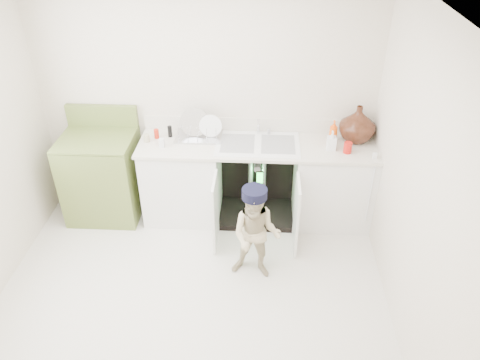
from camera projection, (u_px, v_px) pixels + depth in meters
name	position (u px, v px, depth m)	size (l,w,h in m)	color
ground	(193.00, 293.00, 4.26)	(3.50, 3.50, 0.00)	beige
room_shell	(184.00, 178.00, 3.58)	(6.00, 5.50, 1.26)	beige
counter_run	(261.00, 178.00, 4.98)	(2.44, 1.02, 1.28)	silver
avocado_stove	(103.00, 175.00, 5.03)	(0.76, 0.65, 1.17)	olive
repair_worker	(256.00, 234.00, 4.21)	(0.51, 0.79, 0.96)	#C8B590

